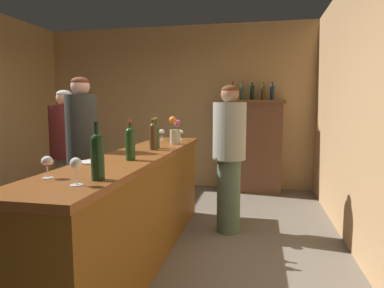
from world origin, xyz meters
TOP-DOWN VIEW (x-y plane):
  - floor at (0.00, 0.00)m, footprint 7.90×7.90m
  - wall_back at (0.00, 3.10)m, footprint 4.96×0.12m
  - bar_counter at (0.40, -0.02)m, footprint 0.57×3.13m
  - display_cabinet at (1.37, 2.81)m, footprint 1.07×0.39m
  - wine_bottle_rose at (0.45, 0.41)m, footprint 0.08×0.08m
  - wine_bottle_malbec at (0.48, -0.37)m, footprint 0.08×0.08m
  - wine_bottle_pinot at (0.33, 0.01)m, footprint 0.08×0.08m
  - wine_bottle_syrah at (0.47, 0.27)m, footprint 0.08×0.08m
  - wine_bottle_riesling at (0.56, -1.09)m, footprint 0.08×0.08m
  - wine_glass_front at (0.28, 1.17)m, footprint 0.07×0.07m
  - wine_glass_mid at (0.51, -1.24)m, footprint 0.07×0.07m
  - wine_glass_rear at (0.51, 1.25)m, footprint 0.08×0.08m
  - wine_glass_spare at (0.24, -1.11)m, footprint 0.07×0.07m
  - flower_arrangement at (0.55, 0.79)m, footprint 0.12×0.17m
  - cheese_plate at (0.23, -0.56)m, footprint 0.19×0.19m
  - display_bottle_left at (1.04, 2.81)m, footprint 0.07×0.07m
  - display_bottle_midleft at (1.20, 2.81)m, footprint 0.06×0.06m
  - display_bottle_center at (1.37, 2.81)m, footprint 0.07×0.07m
  - display_bottle_midright at (1.54, 2.81)m, footprint 0.08×0.08m
  - display_bottle_right at (1.69, 2.81)m, footprint 0.07×0.07m
  - patron_redhead at (-0.84, 0.83)m, footprint 0.39×0.39m
  - patron_in_grey at (-0.20, 0.08)m, footprint 0.30×0.30m
  - bartender at (1.16, 0.89)m, footprint 0.37×0.37m

SIDE VIEW (x-z plane):
  - floor at x=0.00m, z-range 0.00..0.00m
  - bar_counter at x=0.40m, z-range 0.00..1.03m
  - display_cabinet at x=1.37m, z-range 0.04..1.59m
  - patron_redhead at x=-0.84m, z-range 0.07..1.72m
  - bartender at x=1.16m, z-range 0.08..1.77m
  - patron_in_grey at x=-0.20m, z-range 0.10..1.83m
  - cheese_plate at x=0.23m, z-range 1.02..1.04m
  - wine_glass_spare at x=0.24m, z-range 1.05..1.19m
  - wine_glass_rear at x=0.51m, z-range 1.05..1.19m
  - wine_glass_front at x=0.28m, z-range 1.05..1.20m
  - wine_glass_mid at x=0.51m, z-range 1.06..1.22m
  - wine_bottle_rose at x=0.45m, z-range 1.00..1.32m
  - wine_bottle_pinot at x=0.33m, z-range 1.01..1.31m
  - flower_arrangement at x=0.55m, z-range 1.01..1.33m
  - wine_bottle_malbec at x=0.48m, z-range 1.01..1.33m
  - wine_bottle_syrah at x=0.47m, z-range 1.01..1.33m
  - wine_bottle_riesling at x=0.56m, z-range 1.00..1.35m
  - wall_back at x=0.00m, z-range 0.00..2.87m
  - display_bottle_right at x=1.69m, z-range 1.54..1.84m
  - display_bottle_left at x=1.04m, z-range 1.54..1.85m
  - display_bottle_midleft at x=1.20m, z-range 1.54..1.85m
  - display_bottle_midright at x=1.54m, z-range 1.54..1.85m
  - display_bottle_center at x=1.37m, z-range 1.54..1.86m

